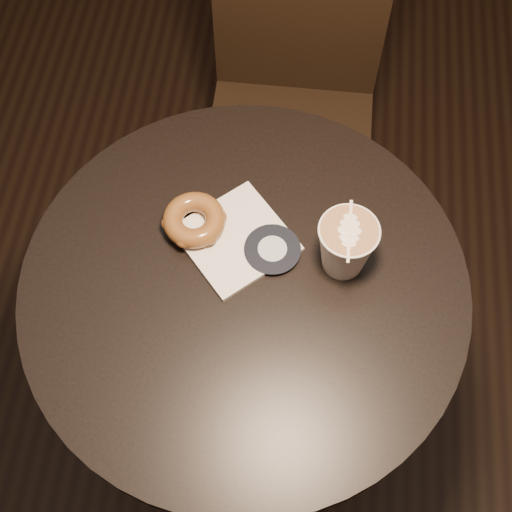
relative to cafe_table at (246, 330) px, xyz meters
name	(u,v)px	position (x,y,z in m)	size (l,w,h in m)	color
cafe_table	(246,330)	(0.00, 0.00, 0.00)	(0.70, 0.70, 0.75)	black
chair	(294,84)	(0.04, 0.61, -0.03)	(0.37, 0.37, 0.94)	black
pastry_bag	(236,239)	(-0.02, 0.07, 0.20)	(0.15, 0.15, 0.01)	white
doughnut	(194,220)	(-0.09, 0.09, 0.22)	(0.10, 0.10, 0.03)	brown
latte_cup	(346,247)	(0.15, 0.05, 0.25)	(0.09, 0.09, 0.10)	silver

